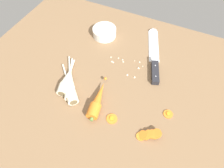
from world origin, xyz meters
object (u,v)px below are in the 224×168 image
carrot_slice_stray_near (168,114)px  chefs_knife (154,51)px  carrot_slice_stack (149,135)px  carrot_slice_stray_mid (112,119)px  parsnip_mid_left (70,89)px  whole_carrot (97,101)px  parsnip_back (69,80)px  prep_bowl (104,32)px  parsnip_front (70,83)px  parsnip_mid_right (66,81)px

carrot_slice_stray_near → chefs_knife: bearing=117.4°
carrot_slice_stack → carrot_slice_stray_mid: 13.72cm
parsnip_mid_left → carrot_slice_stray_mid: (19.38, -3.77, -1.62)cm
chefs_knife → carrot_slice_stray_near: size_ratio=10.01×
whole_carrot → carrot_slice_stack: 21.44cm
parsnip_back → prep_bowl: (0.08, 31.00, 0.17)cm
parsnip_back → prep_bowl: same height
chefs_knife → carrot_slice_stack: (10.24, -37.54, 0.44)cm
chefs_knife → parsnip_front: bearing=-127.8°
chefs_knife → prep_bowl: prep_bowl is taller
whole_carrot → parsnip_back: size_ratio=1.10×
parsnip_mid_left → prep_bowl: same height
parsnip_mid_right → carrot_slice_stray_mid: parsnip_mid_right is taller
parsnip_mid_left → prep_bowl: 34.27cm
parsnip_mid_right → carrot_slice_stray_mid: size_ratio=4.51×
chefs_knife → parsnip_back: (-25.00, -30.18, 1.33)cm
carrot_slice_stray_near → parsnip_mid_right: bearing=-174.1°
whole_carrot → carrot_slice_stray_near: 25.79cm
parsnip_mid_left → parsnip_front: bearing=122.4°
whole_carrot → carrot_slice_stray_near: (24.86, 6.67, -1.74)cm
chefs_knife → parsnip_mid_right: parsnip_mid_right is taller
carrot_slice_stray_near → prep_bowl: bearing=144.4°
whole_carrot → parsnip_mid_right: size_ratio=1.06×
chefs_knife → parsnip_back: 39.21cm
whole_carrot → parsnip_mid_right: 15.29cm
parsnip_front → carrot_slice_stack: (34.44, -6.30, -0.89)cm
parsnip_front → parsnip_back: bearing=127.1°
carrot_slice_stack → carrot_slice_stray_mid: (-13.69, 0.39, -0.73)cm
parsnip_front → carrot_slice_stray_mid: (20.74, -5.91, -1.62)cm
parsnip_front → carrot_slice_stack: bearing=-10.4°
parsnip_mid_right → carrot_slice_stray_near: size_ratio=5.21×
parsnip_front → carrot_slice_stray_mid: 21.63cm
parsnip_front → parsnip_mid_left: bearing=-57.6°
parsnip_front → carrot_slice_stray_near: (38.23, 4.20, -1.62)cm
whole_carrot → parsnip_front: 13.60cm
chefs_knife → whole_carrot: bearing=-107.8°
carrot_slice_stack → carrot_slice_stray_near: carrot_slice_stack is taller
whole_carrot → carrot_slice_stray_near: bearing=15.0°
whole_carrot → parsnip_front: whole_carrot is taller
parsnip_mid_left → parsnip_mid_right: (-3.07, 2.20, 0.00)cm
chefs_knife → parsnip_front: 39.54cm
parsnip_back → prep_bowl: bearing=89.9°
chefs_knife → parsnip_mid_right: 40.56cm
parsnip_mid_left → prep_bowl: bearing=93.5°
parsnip_mid_left → carrot_slice_stack: 33.34cm
parsnip_back → carrot_slice_stray_mid: 22.70cm
parsnip_mid_left → carrot_slice_stray_near: bearing=9.8°
carrot_slice_stray_near → whole_carrot: bearing=-165.0°
parsnip_mid_right → carrot_slice_stack: 36.71cm
prep_bowl → parsnip_back: bearing=-90.1°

